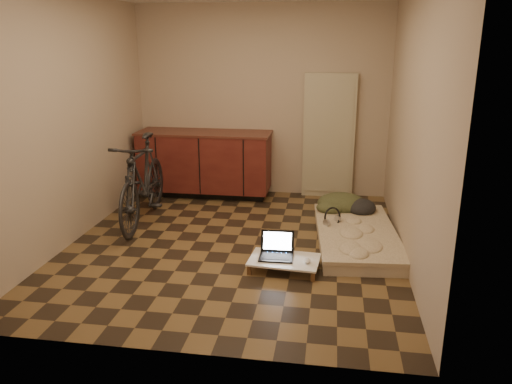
# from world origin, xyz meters

# --- Properties ---
(room_shell) EXTENTS (3.50, 4.00, 2.60)m
(room_shell) POSITION_xyz_m (0.00, 0.00, 1.30)
(room_shell) COLOR brown
(room_shell) RESTS_ON ground
(cabinets) EXTENTS (1.84, 0.62, 0.91)m
(cabinets) POSITION_xyz_m (-0.75, 1.70, 0.47)
(cabinets) COLOR black
(cabinets) RESTS_ON ground
(appliance_panel) EXTENTS (0.70, 0.10, 1.70)m
(appliance_panel) POSITION_xyz_m (0.95, 1.94, 0.85)
(appliance_panel) COLOR beige
(appliance_panel) RESTS_ON ground
(bicycle) EXTENTS (0.66, 1.81, 1.15)m
(bicycle) POSITION_xyz_m (-1.20, 0.50, 0.57)
(bicycle) COLOR black
(bicycle) RESTS_ON ground
(futon) EXTENTS (0.98, 1.80, 0.15)m
(futon) POSITION_xyz_m (1.30, 0.25, 0.07)
(futon) COLOR beige
(futon) RESTS_ON ground
(clothing_pile) EXTENTS (0.67, 0.58, 0.25)m
(clothing_pile) POSITION_xyz_m (1.20, 0.96, 0.27)
(clothing_pile) COLOR #3B4025
(clothing_pile) RESTS_ON futon
(headphones) EXTENTS (0.34, 0.34, 0.17)m
(headphones) POSITION_xyz_m (1.04, 0.39, 0.23)
(headphones) COLOR black
(headphones) RESTS_ON futon
(lap_desk) EXTENTS (0.69, 0.48, 0.11)m
(lap_desk) POSITION_xyz_m (0.59, -0.55, 0.10)
(lap_desk) COLOR brown
(lap_desk) RESTS_ON ground
(laptop) EXTENTS (0.33, 0.30, 0.22)m
(laptop) POSITION_xyz_m (0.51, -0.49, 0.16)
(laptop) COLOR black
(laptop) RESTS_ON lap_desk
(mouse) EXTENTS (0.07, 0.11, 0.04)m
(mouse) POSITION_xyz_m (0.81, -0.60, 0.13)
(mouse) COLOR white
(mouse) RESTS_ON lap_desk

